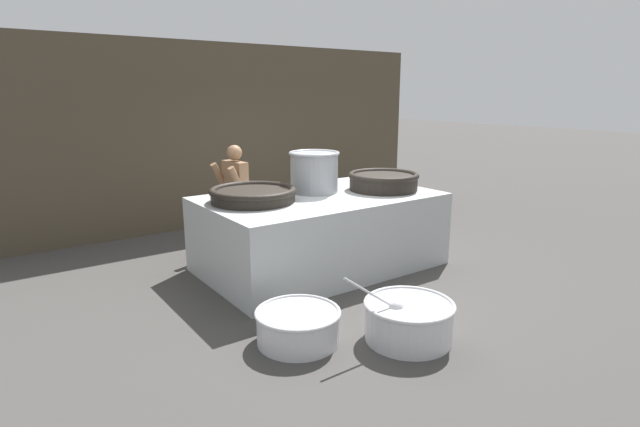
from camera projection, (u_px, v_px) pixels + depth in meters
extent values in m
plane|color=#474442|center=(320.00, 266.00, 7.03)|extent=(60.00, 60.00, 0.00)
cube|color=#4C4233|center=(221.00, 135.00, 9.12)|extent=(8.73, 0.24, 3.25)
cube|color=#B2B7B7|center=(320.00, 231.00, 6.91)|extent=(3.16, 1.92, 1.02)
cylinder|color=black|center=(253.00, 196.00, 6.38)|extent=(1.07, 1.07, 0.14)
torus|color=black|center=(253.00, 191.00, 6.36)|extent=(1.11, 1.11, 0.09)
cylinder|color=black|center=(383.00, 183.00, 7.16)|extent=(0.97, 0.97, 0.21)
torus|color=black|center=(383.00, 175.00, 7.13)|extent=(1.01, 1.01, 0.08)
cylinder|color=gray|center=(314.00, 173.00, 6.96)|extent=(0.66, 0.66, 0.55)
torus|color=gray|center=(314.00, 153.00, 6.90)|extent=(0.71, 0.71, 0.05)
cylinder|color=#8C6647|center=(240.00, 228.00, 7.49)|extent=(0.12, 0.12, 0.81)
cylinder|color=#8C6647|center=(234.00, 226.00, 7.62)|extent=(0.12, 0.12, 0.81)
cube|color=#4C663F|center=(237.00, 217.00, 7.51)|extent=(0.22, 0.26, 0.53)
cube|color=#8C6647|center=(235.00, 181.00, 7.39)|extent=(0.21, 0.50, 0.60)
cylinder|color=#8C6647|center=(239.00, 184.00, 7.14)|extent=(0.33, 0.13, 0.55)
cylinder|color=#8C6647|center=(221.00, 180.00, 7.50)|extent=(0.33, 0.13, 0.55)
sphere|color=#8C6647|center=(234.00, 153.00, 7.29)|extent=(0.23, 0.23, 0.23)
cylinder|color=silver|center=(408.00, 322.00, 4.90)|extent=(0.85, 0.85, 0.38)
torus|color=silver|center=(409.00, 304.00, 4.86)|extent=(0.90, 0.90, 0.04)
cylinder|color=orange|center=(409.00, 314.00, 4.88)|extent=(0.75, 0.75, 0.09)
cylinder|color=orange|center=(409.00, 308.00, 4.87)|extent=(0.04, 0.06, 0.03)
cylinder|color=orange|center=(432.00, 314.00, 4.75)|extent=(0.05, 0.06, 0.03)
cylinder|color=orange|center=(423.00, 299.00, 5.07)|extent=(0.05, 0.05, 0.03)
cylinder|color=orange|center=(396.00, 316.00, 4.70)|extent=(0.07, 0.07, 0.04)
cylinder|color=orange|center=(417.00, 307.00, 4.88)|extent=(0.06, 0.05, 0.04)
cylinder|color=orange|center=(401.00, 309.00, 4.84)|extent=(0.07, 0.06, 0.04)
sphere|color=silver|center=(396.00, 308.00, 4.81)|extent=(0.15, 0.15, 0.15)
cylinder|color=silver|center=(371.00, 294.00, 4.66)|extent=(0.56, 0.15, 0.41)
cylinder|color=silver|center=(298.00, 327.00, 4.86)|extent=(0.81, 0.81, 0.31)
torus|color=silver|center=(298.00, 312.00, 4.83)|extent=(0.85, 0.85, 0.04)
cylinder|color=tan|center=(298.00, 320.00, 4.85)|extent=(0.71, 0.71, 0.08)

